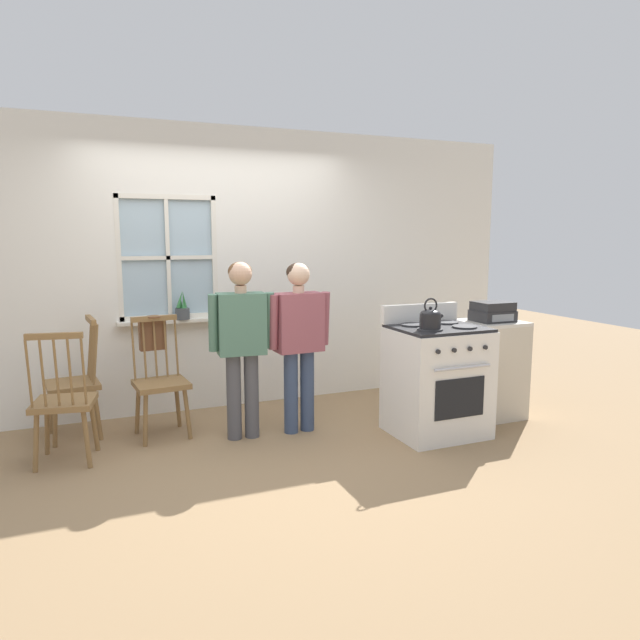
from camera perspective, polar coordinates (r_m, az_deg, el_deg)
ground_plane at (r=4.54m, az=-5.80°, el=-13.26°), size 16.00×16.00×0.00m
wall_back at (r=5.59m, az=-10.01°, el=4.91°), size 6.40×0.16×2.70m
chair_by_window at (r=4.97m, az=-15.66°, el=-6.09°), size 0.46×0.44×1.01m
chair_near_wall at (r=5.19m, az=-23.25°, el=-5.88°), size 0.45×0.46×1.01m
chair_center_cluster at (r=4.64m, az=-24.27°, el=-7.59°), size 0.48×0.47×1.01m
person_elderly_left at (r=4.69m, az=-7.85°, el=-1.44°), size 0.54×0.24×1.47m
person_teen_center at (r=4.81m, az=-2.14°, el=-1.22°), size 0.55×0.23×1.45m
stove at (r=4.94m, az=11.58°, el=-5.83°), size 0.75×0.68×1.08m
kettle at (r=4.63m, az=10.98°, el=0.20°), size 0.21×0.17×0.25m
potted_plant at (r=5.46m, az=-13.60°, el=0.94°), size 0.13×0.13×0.27m
handbag at (r=5.12m, az=-16.40°, el=-1.37°), size 0.23×0.20×0.31m
side_counter at (r=5.53m, az=16.50°, el=-4.71°), size 0.55×0.50×0.90m
stereo at (r=5.42m, az=16.88°, el=0.79°), size 0.34×0.29×0.18m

